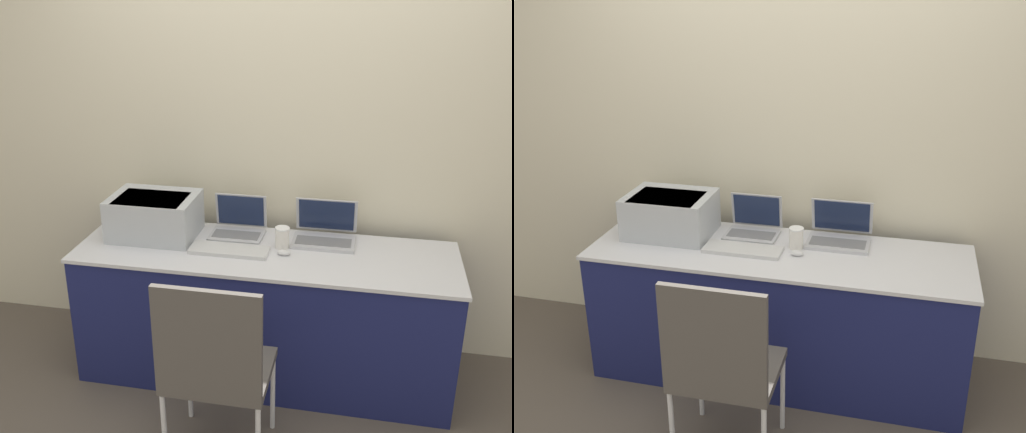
# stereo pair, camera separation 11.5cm
# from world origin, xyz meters

# --- Properties ---
(ground_plane) EXTENTS (14.00, 14.00, 0.00)m
(ground_plane) POSITION_xyz_m (0.00, 0.00, 0.00)
(ground_plane) COLOR brown
(wall_back) EXTENTS (8.00, 0.05, 2.60)m
(wall_back) POSITION_xyz_m (0.00, 0.74, 1.30)
(wall_back) COLOR beige
(wall_back) RESTS_ON ground_plane
(table) EXTENTS (2.03, 0.64, 0.76)m
(table) POSITION_xyz_m (0.00, 0.31, 0.38)
(table) COLOR #191E51
(table) RESTS_ON ground_plane
(printer) EXTENTS (0.47, 0.36, 0.23)m
(printer) POSITION_xyz_m (-0.65, 0.39, 0.88)
(printer) COLOR #B2B7BC
(printer) RESTS_ON table
(laptop_left) EXTENTS (0.30, 0.24, 0.22)m
(laptop_left) POSITION_xyz_m (-0.19, 0.50, 0.81)
(laptop_left) COLOR #B7B7BC
(laptop_left) RESTS_ON table
(laptop_right) EXTENTS (0.34, 0.27, 0.22)m
(laptop_right) POSITION_xyz_m (0.29, 0.51, 0.81)
(laptop_right) COLOR #B7B7BC
(laptop_right) RESTS_ON table
(external_keyboard) EXTENTS (0.42, 0.15, 0.02)m
(external_keyboard) POSITION_xyz_m (-0.19, 0.26, 0.77)
(external_keyboard) COLOR silver
(external_keyboard) RESTS_ON table
(coffee_cup) EXTENTS (0.08, 0.08, 0.12)m
(coffee_cup) POSITION_xyz_m (0.08, 0.37, 0.82)
(coffee_cup) COLOR white
(coffee_cup) RESTS_ON table
(mouse) EXTENTS (0.07, 0.04, 0.03)m
(mouse) POSITION_xyz_m (0.10, 0.27, 0.77)
(mouse) COLOR silver
(mouse) RESTS_ON table
(chair) EXTENTS (0.46, 0.41, 0.96)m
(chair) POSITION_xyz_m (-0.09, -0.43, 0.55)
(chair) COLOR #4C4742
(chair) RESTS_ON ground_plane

